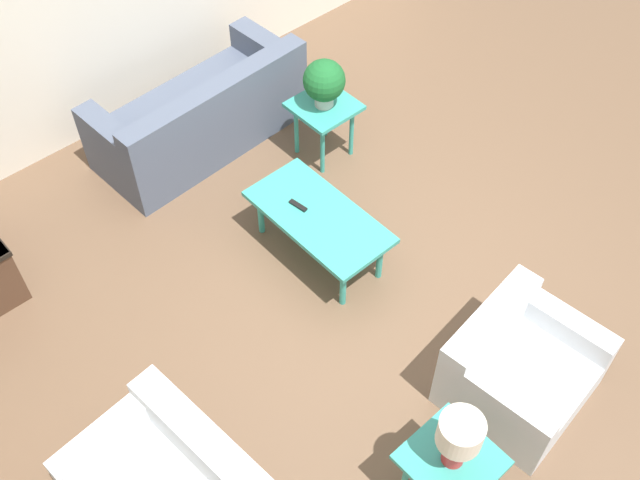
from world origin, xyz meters
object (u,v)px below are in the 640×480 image
(sofa, at_px, (202,116))
(armchair, at_px, (518,368))
(side_table_lamp, at_px, (450,465))
(coffee_table, at_px, (319,219))
(side_table_plant, at_px, (324,113))
(table_lamp, at_px, (459,437))
(potted_plant, at_px, (324,81))

(sofa, bearing_deg, armchair, 88.29)
(armchair, xyz_separation_m, side_table_lamp, (-0.19, 0.94, 0.20))
(coffee_table, bearing_deg, side_table_plant, -44.13)
(coffee_table, xyz_separation_m, side_table_lamp, (-2.02, 0.76, 0.06))
(table_lamp, bearing_deg, armchair, -78.50)
(table_lamp, bearing_deg, side_table_plant, -28.91)
(side_table_lamp, bearing_deg, potted_plant, -28.91)
(coffee_table, distance_m, table_lamp, 2.20)
(armchair, xyz_separation_m, potted_plant, (2.68, -0.64, 0.54))
(side_table_plant, bearing_deg, coffee_table, 135.87)
(armchair, bearing_deg, side_table_plant, 70.36)
(sofa, bearing_deg, table_lamp, 73.88)
(coffee_table, height_order, side_table_plant, side_table_plant)
(armchair, distance_m, side_table_plant, 2.76)
(armchair, bearing_deg, coffee_table, 89.59)
(side_table_plant, height_order, table_lamp, table_lamp)
(side_table_plant, relative_size, side_table_lamp, 1.00)
(potted_plant, bearing_deg, side_table_plant, 170.54)
(side_table_lamp, bearing_deg, armchair, -78.50)
(coffee_table, height_order, potted_plant, potted_plant)
(side_table_plant, height_order, side_table_lamp, same)
(side_table_lamp, relative_size, table_lamp, 1.27)
(coffee_table, bearing_deg, side_table_lamp, 159.39)
(potted_plant, bearing_deg, armchair, 166.52)
(sofa, height_order, coffee_table, sofa)
(sofa, xyz_separation_m, table_lamp, (-3.70, 0.86, 0.54))
(coffee_table, bearing_deg, table_lamp, 159.39)
(sofa, relative_size, table_lamp, 4.44)
(armchair, xyz_separation_m, table_lamp, (-0.19, 0.94, 0.58))
(table_lamp, bearing_deg, sofa, -13.10)
(sofa, height_order, potted_plant, potted_plant)
(coffee_table, xyz_separation_m, potted_plant, (0.85, -0.83, 0.40))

